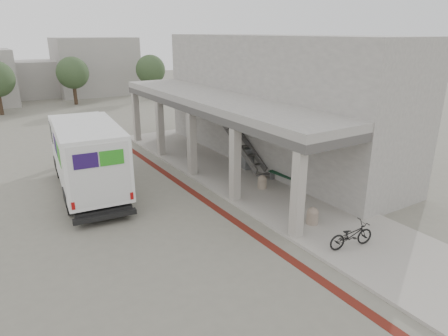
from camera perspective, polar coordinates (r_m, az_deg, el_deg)
ground at (r=16.52m, az=-3.61°, el=-6.88°), size 120.00×120.00×0.00m
bike_lane_stripe at (r=18.56m, az=-3.88°, el=-3.87°), size 0.35×40.00×0.01m
sidewalk at (r=18.56m, az=7.29°, el=-3.80°), size 4.40×28.00×0.12m
transit_building at (r=22.73m, az=6.00°, el=9.26°), size 7.60×17.00×7.00m
distant_backdrop at (r=49.37m, az=-27.83°, el=11.63°), size 28.00×10.00×6.50m
tree_mid at (r=44.22m, az=-20.82°, el=12.57°), size 3.20×3.20×4.80m
tree_right at (r=45.60m, az=-10.45°, el=13.62°), size 3.20×3.20×4.80m
fedex_truck at (r=19.35m, az=-19.03°, el=1.78°), size 3.29×8.22×3.42m
bench at (r=19.69m, az=8.65°, el=-1.33°), size 0.59×1.91×0.44m
bollard_near at (r=15.86m, az=12.52°, el=-6.63°), size 0.46×0.46×0.69m
bollard_far at (r=18.99m, az=5.48°, el=-1.94°), size 0.43×0.43×0.65m
utility_cabinet at (r=21.65m, az=3.28°, el=1.46°), size 0.61×0.76×1.14m
bicycle_black at (r=14.53m, az=17.71°, el=-9.11°), size 1.81×0.90×0.91m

